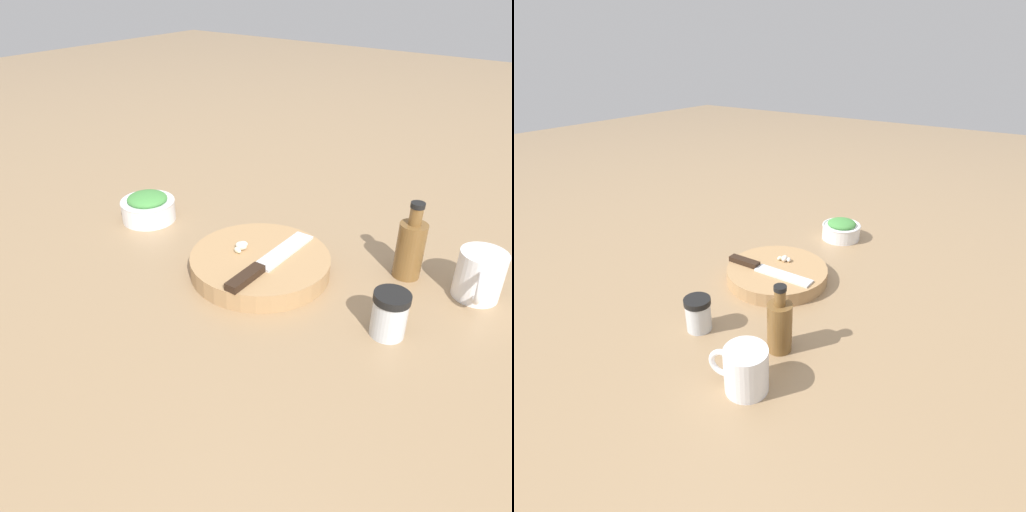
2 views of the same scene
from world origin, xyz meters
TOP-DOWN VIEW (x-y plane):
  - ground_plane at (0.00, 0.00)m, footprint 5.00×5.00m
  - cutting_board at (0.00, -0.02)m, footprint 0.25×0.25m
  - chef_knife at (-0.03, -0.00)m, footprint 0.04×0.23m
  - garlic_cloves at (0.04, -0.02)m, footprint 0.02×0.04m
  - herb_bowl at (0.31, -0.05)m, footprint 0.11×0.11m
  - spice_jar at (-0.25, -0.00)m, footprint 0.05×0.05m
  - coffee_mug at (-0.33, -0.18)m, footprint 0.08×0.11m
  - oil_bottle at (-0.21, -0.17)m, footprint 0.05×0.05m

SIDE VIEW (x-z plane):
  - ground_plane at x=0.00m, z-range 0.00..0.00m
  - cutting_board at x=0.00m, z-range 0.00..0.03m
  - herb_bowl at x=0.31m, z-range 0.00..0.06m
  - spice_jar at x=-0.25m, z-range 0.00..0.07m
  - chef_knife at x=-0.03m, z-range 0.03..0.04m
  - garlic_cloves at x=0.04m, z-range 0.03..0.05m
  - coffee_mug at x=-0.33m, z-range 0.00..0.08m
  - oil_bottle at x=-0.21m, z-range -0.01..0.13m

